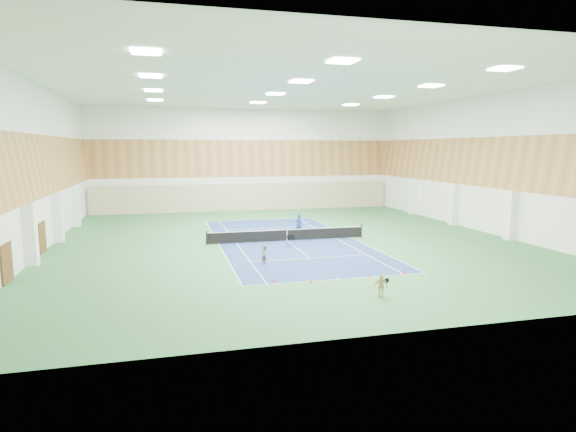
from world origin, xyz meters
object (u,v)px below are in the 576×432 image
(child_court, at_px, (265,254))
(tennis_net, at_px, (287,234))
(coach, at_px, (299,224))
(child_apron, at_px, (381,286))
(ball_cart, at_px, (291,241))

(child_court, bearing_deg, tennis_net, 23.91)
(coach, distance_m, child_apron, 17.95)
(child_court, bearing_deg, child_apron, -105.13)
(child_court, bearing_deg, ball_cart, 17.41)
(coach, height_order, child_apron, coach)
(ball_cart, bearing_deg, coach, 60.48)
(coach, distance_m, ball_cart, 5.00)
(coach, height_order, child_court, coach)
(child_court, relative_size, child_apron, 1.04)
(tennis_net, relative_size, child_apron, 10.89)
(ball_cart, bearing_deg, child_apron, -92.25)
(tennis_net, distance_m, child_apron, 15.50)
(tennis_net, bearing_deg, ball_cart, -96.49)
(tennis_net, distance_m, child_court, 7.87)
(coach, relative_size, ball_cart, 2.17)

